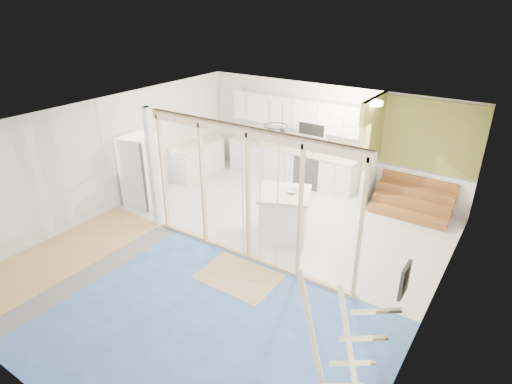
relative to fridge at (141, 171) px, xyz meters
The scene contains 16 objects.
room 3.18m from the fridge, ahead, with size 7.01×8.01×2.61m.
floor_overlays 3.32m from the fridge, ahead, with size 7.00×8.00×0.03m.
stud_frame 3.01m from the fridge, 10.72° to the right, with size 4.66×0.14×2.60m.
base_cabinets 3.21m from the fridge, 62.03° to the left, with size 4.45×2.24×0.93m.
upper_cabinets 4.10m from the fridge, 55.32° to the left, with size 3.60×0.41×0.85m.
green_partition 6.02m from the fridge, 31.18° to the left, with size 2.25×1.51×2.60m.
pot_rack 3.31m from the fridge, 25.73° to the left, with size 0.52×0.52×0.72m.
sheathing_panel 7.07m from the fridge, 21.11° to the right, with size 0.02×4.00×2.60m, color tan.
electrical_panel 6.87m from the fridge, 16.55° to the right, with size 0.04×0.30×0.40m, color #3A3A3F.
ceiling_light 5.41m from the fridge, 28.62° to the left, with size 0.32×0.32×0.08m, color #FFEABF.
fridge is the anchor object (origin of this frame).
island 3.59m from the fridge, ahead, with size 1.33×1.33×0.99m.
bowl 3.70m from the fridge, 10.01° to the left, with size 0.23×0.23×0.06m, color silver.
soap_bottle_a 3.32m from the fridge, 66.66° to the left, with size 0.13×0.13×0.33m, color silver.
soap_bottle_b 4.79m from the fridge, 41.75° to the left, with size 0.09×0.09×0.20m, color white.
ladder 6.79m from the fridge, 24.61° to the right, with size 1.05×0.24×2.00m.
Camera 1 is at (4.24, -5.61, 4.59)m, focal length 30.00 mm.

